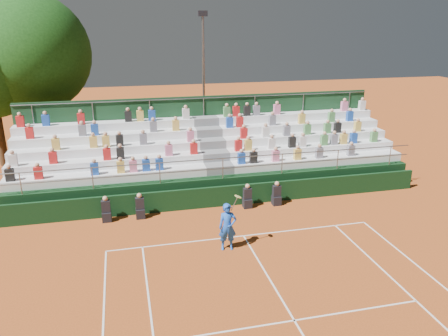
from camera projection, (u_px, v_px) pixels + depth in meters
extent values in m
plane|color=#AA4D1C|center=(244.00, 236.00, 17.94)|extent=(90.00, 90.00, 0.00)
cube|color=white|center=(244.00, 236.00, 17.93)|extent=(11.00, 0.06, 0.01)
cube|color=white|center=(269.00, 278.00, 14.99)|extent=(0.06, 6.40, 0.01)
cube|color=white|center=(294.00, 320.00, 12.88)|extent=(8.22, 0.06, 0.01)
cube|color=black|center=(225.00, 196.00, 20.72)|extent=(20.00, 0.15, 1.00)
cube|color=black|center=(107.00, 216.00, 19.20)|extent=(0.40, 0.40, 0.44)
cube|color=black|center=(106.00, 206.00, 19.04)|extent=(0.38, 0.25, 0.55)
sphere|color=tan|center=(105.00, 198.00, 18.92)|extent=(0.22, 0.22, 0.22)
cube|color=black|center=(140.00, 213.00, 19.52)|extent=(0.40, 0.40, 0.44)
cube|color=black|center=(140.00, 203.00, 19.36)|extent=(0.38, 0.25, 0.55)
sphere|color=tan|center=(139.00, 195.00, 19.24)|extent=(0.22, 0.22, 0.22)
cube|color=black|center=(247.00, 203.00, 20.61)|extent=(0.40, 0.40, 0.44)
cube|color=black|center=(247.00, 194.00, 20.45)|extent=(0.38, 0.25, 0.55)
sphere|color=tan|center=(248.00, 186.00, 20.33)|extent=(0.22, 0.22, 0.22)
cube|color=black|center=(276.00, 200.00, 20.93)|extent=(0.40, 0.40, 0.44)
cube|color=black|center=(277.00, 191.00, 20.77)|extent=(0.38, 0.25, 0.55)
sphere|color=tan|center=(277.00, 184.00, 20.65)|extent=(0.22, 0.22, 0.22)
cube|color=black|center=(212.00, 173.00, 23.55)|extent=(20.00, 5.20, 1.20)
cube|color=white|center=(108.00, 177.00, 20.57)|extent=(9.30, 0.85, 0.42)
cube|color=white|center=(318.00, 161.00, 22.92)|extent=(9.30, 0.85, 0.42)
cube|color=slate|center=(219.00, 168.00, 21.75)|extent=(1.40, 0.85, 0.42)
cube|color=white|center=(108.00, 163.00, 21.22)|extent=(9.30, 0.85, 0.42)
cube|color=white|center=(312.00, 149.00, 23.57)|extent=(9.30, 0.85, 0.42)
cube|color=slate|center=(215.00, 155.00, 22.39)|extent=(1.40, 0.85, 0.42)
cube|color=white|center=(107.00, 150.00, 21.87)|extent=(9.30, 0.85, 0.42)
cube|color=white|center=(306.00, 137.00, 24.21)|extent=(9.30, 0.85, 0.42)
cube|color=slate|center=(212.00, 143.00, 23.04)|extent=(1.40, 0.85, 0.42)
cube|color=white|center=(107.00, 138.00, 22.52)|extent=(9.30, 0.85, 0.42)
cube|color=white|center=(300.00, 127.00, 24.86)|extent=(9.30, 0.85, 0.42)
cube|color=slate|center=(208.00, 132.00, 23.69)|extent=(1.40, 0.85, 0.42)
cube|color=white|center=(106.00, 126.00, 23.17)|extent=(9.30, 0.85, 0.42)
cube|color=white|center=(295.00, 116.00, 25.51)|extent=(9.30, 0.85, 0.42)
cube|color=slate|center=(205.00, 121.00, 24.34)|extent=(1.40, 0.85, 0.42)
cube|color=#173D20|center=(204.00, 134.00, 25.11)|extent=(20.00, 0.12, 4.40)
cylinder|color=gray|center=(223.00, 158.00, 20.69)|extent=(20.00, 0.05, 0.05)
cylinder|color=gray|center=(204.00, 98.00, 24.34)|extent=(20.00, 0.05, 0.05)
cube|color=black|center=(10.00, 175.00, 19.36)|extent=(0.36, 0.24, 0.56)
cube|color=red|center=(38.00, 173.00, 19.62)|extent=(0.36, 0.24, 0.56)
cube|color=#1E4CB2|center=(95.00, 169.00, 20.15)|extent=(0.36, 0.24, 0.56)
cube|color=gold|center=(121.00, 167.00, 20.41)|extent=(0.36, 0.24, 0.56)
cube|color=pink|center=(133.00, 166.00, 20.54)|extent=(0.36, 0.24, 0.56)
cube|color=#1E4CB2|center=(146.00, 165.00, 20.67)|extent=(0.36, 0.24, 0.56)
cube|color=#1E4CB2|center=(159.00, 164.00, 20.81)|extent=(0.36, 0.24, 0.56)
cube|color=silver|center=(13.00, 160.00, 20.01)|extent=(0.36, 0.24, 0.56)
cube|color=red|center=(53.00, 158.00, 20.39)|extent=(0.36, 0.24, 0.56)
cube|color=red|center=(107.00, 154.00, 20.93)|extent=(0.36, 0.24, 0.56)
cube|color=black|center=(120.00, 153.00, 21.07)|extent=(0.36, 0.24, 0.56)
cube|color=pink|center=(169.00, 150.00, 21.58)|extent=(0.36, 0.24, 0.56)
cube|color=red|center=(194.00, 148.00, 21.85)|extent=(0.36, 0.24, 0.56)
cube|color=gold|center=(56.00, 144.00, 21.06)|extent=(0.36, 0.24, 0.56)
cube|color=gold|center=(93.00, 142.00, 21.44)|extent=(0.36, 0.24, 0.56)
cube|color=gold|center=(106.00, 141.00, 21.57)|extent=(0.36, 0.24, 0.56)
cube|color=black|center=(120.00, 140.00, 21.72)|extent=(0.36, 0.24, 0.56)
cube|color=slate|center=(143.00, 139.00, 21.97)|extent=(0.36, 0.24, 0.56)
cube|color=pink|center=(190.00, 136.00, 22.50)|extent=(0.36, 0.24, 0.56)
cube|color=red|center=(30.00, 133.00, 21.43)|extent=(0.36, 0.24, 0.56)
cube|color=slate|center=(82.00, 130.00, 21.97)|extent=(0.36, 0.24, 0.56)
cube|color=#1E4CB2|center=(95.00, 130.00, 22.10)|extent=(0.36, 0.24, 0.56)
cube|color=slate|center=(153.00, 126.00, 22.75)|extent=(0.36, 0.24, 0.56)
cube|color=gold|center=(176.00, 125.00, 23.01)|extent=(0.36, 0.24, 0.56)
cube|color=red|center=(20.00, 121.00, 21.96)|extent=(0.36, 0.24, 0.56)
cube|color=#1E4CB2|center=(46.00, 120.00, 22.22)|extent=(0.36, 0.24, 0.56)
cube|color=red|center=(81.00, 119.00, 22.60)|extent=(0.36, 0.24, 0.56)
cube|color=black|center=(128.00, 116.00, 23.13)|extent=(0.36, 0.24, 0.56)
cube|color=gold|center=(140.00, 116.00, 23.26)|extent=(0.36, 0.24, 0.56)
cube|color=#1E4CB2|center=(152.00, 115.00, 23.40)|extent=(0.36, 0.24, 0.56)
cube|color=silver|center=(186.00, 114.00, 23.80)|extent=(0.36, 0.24, 0.56)
cube|color=#1E4CB2|center=(241.00, 158.00, 21.70)|extent=(0.36, 0.24, 0.56)
cube|color=black|center=(253.00, 157.00, 21.83)|extent=(0.36, 0.24, 0.56)
cube|color=pink|center=(276.00, 156.00, 22.09)|extent=(0.36, 0.24, 0.56)
cube|color=gold|center=(297.00, 154.00, 22.35)|extent=(0.36, 0.24, 0.56)
cube|color=slate|center=(319.00, 153.00, 22.61)|extent=(0.36, 0.24, 0.56)
cube|color=slate|center=(351.00, 150.00, 23.01)|extent=(0.36, 0.24, 0.56)
cube|color=red|center=(238.00, 146.00, 22.36)|extent=(0.36, 0.24, 0.56)
cube|color=gold|center=(248.00, 145.00, 22.47)|extent=(0.36, 0.24, 0.56)
cube|color=silver|center=(272.00, 143.00, 22.75)|extent=(0.36, 0.24, 0.56)
cube|color=black|center=(292.00, 142.00, 23.00)|extent=(0.36, 0.24, 0.56)
cube|color=silver|center=(303.00, 141.00, 23.13)|extent=(0.36, 0.24, 0.56)
cube|color=#4C8C4C|center=(324.00, 140.00, 23.40)|extent=(0.36, 0.24, 0.56)
cube|color=slate|center=(334.00, 139.00, 23.53)|extent=(0.36, 0.24, 0.56)
cube|color=gold|center=(343.00, 139.00, 23.65)|extent=(0.36, 0.24, 0.56)
cube|color=#1E4CB2|center=(354.00, 138.00, 23.79)|extent=(0.36, 0.24, 0.56)
cube|color=#4C8C4C|center=(374.00, 137.00, 24.06)|extent=(0.36, 0.24, 0.56)
cube|color=red|center=(244.00, 133.00, 23.12)|extent=(0.36, 0.24, 0.56)
cube|color=silver|center=(266.00, 132.00, 23.39)|extent=(0.36, 0.24, 0.56)
cube|color=slate|center=(287.00, 131.00, 23.65)|extent=(0.36, 0.24, 0.56)
cube|color=#4C8C4C|center=(307.00, 129.00, 23.91)|extent=(0.36, 0.24, 0.56)
cube|color=#4C8C4C|center=(327.00, 128.00, 24.18)|extent=(0.36, 0.24, 0.56)
cube|color=black|center=(337.00, 128.00, 24.31)|extent=(0.36, 0.24, 0.56)
cube|color=gold|center=(357.00, 126.00, 24.58)|extent=(0.36, 0.24, 0.56)
cube|color=#1E4CB2|center=(230.00, 122.00, 23.65)|extent=(0.36, 0.24, 0.56)
cube|color=red|center=(240.00, 122.00, 23.77)|extent=(0.36, 0.24, 0.56)
cube|color=slate|center=(272.00, 120.00, 24.18)|extent=(0.36, 0.24, 0.56)
cube|color=gold|center=(302.00, 119.00, 24.56)|extent=(0.36, 0.24, 0.56)
cube|color=#4C8C4C|center=(331.00, 117.00, 24.96)|extent=(0.36, 0.24, 0.56)
cube|color=#1E4CB2|center=(350.00, 116.00, 25.22)|extent=(0.36, 0.24, 0.56)
cube|color=#4C8C4C|center=(227.00, 112.00, 24.31)|extent=(0.36, 0.24, 0.56)
cube|color=red|center=(236.00, 111.00, 24.42)|extent=(0.36, 0.24, 0.56)
cube|color=black|center=(247.00, 111.00, 24.56)|extent=(0.36, 0.24, 0.56)
cube|color=slate|center=(256.00, 110.00, 24.68)|extent=(0.36, 0.24, 0.56)
cube|color=pink|center=(277.00, 109.00, 24.95)|extent=(0.36, 0.24, 0.56)
cube|color=pink|center=(344.00, 106.00, 25.88)|extent=(0.36, 0.24, 0.56)
cube|color=silver|center=(362.00, 105.00, 26.13)|extent=(0.36, 0.24, 0.56)
imported|color=blue|center=(228.00, 227.00, 16.63)|extent=(0.73, 0.52, 1.88)
cylinder|color=gray|center=(234.00, 204.00, 16.39)|extent=(0.26, 0.03, 0.51)
cylinder|color=#E5D866|center=(238.00, 197.00, 16.33)|extent=(0.26, 0.28, 0.14)
cylinder|color=#332212|center=(0.00, 136.00, 26.16)|extent=(0.50, 0.50, 3.66)
cylinder|color=#332212|center=(41.00, 132.00, 26.87)|extent=(0.50, 0.50, 3.83)
sphere|color=#123A0F|center=(30.00, 53.00, 25.37)|extent=(6.90, 6.90, 6.90)
cylinder|color=gray|center=(204.00, 85.00, 29.21)|extent=(0.16, 0.16, 8.65)
cube|color=black|center=(203.00, 13.00, 27.77)|extent=(0.60, 0.25, 0.35)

